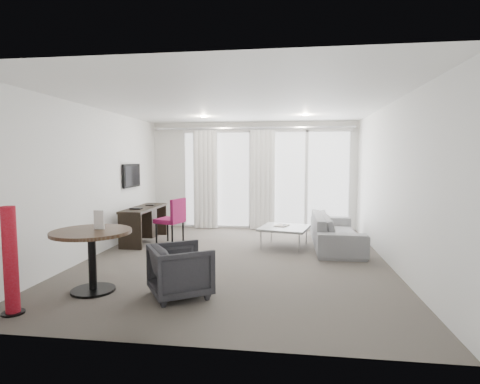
# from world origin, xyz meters

# --- Properties ---
(floor) EXTENTS (5.00, 6.00, 0.00)m
(floor) POSITION_xyz_m (0.00, 0.00, 0.00)
(floor) COLOR #514A43
(floor) RESTS_ON ground
(ceiling) EXTENTS (5.00, 6.00, 0.00)m
(ceiling) POSITION_xyz_m (0.00, 0.00, 2.60)
(ceiling) COLOR white
(ceiling) RESTS_ON ground
(wall_left) EXTENTS (0.00, 6.00, 2.60)m
(wall_left) POSITION_xyz_m (-2.50, 0.00, 1.30)
(wall_left) COLOR silver
(wall_left) RESTS_ON ground
(wall_right) EXTENTS (0.00, 6.00, 2.60)m
(wall_right) POSITION_xyz_m (2.50, 0.00, 1.30)
(wall_right) COLOR silver
(wall_right) RESTS_ON ground
(wall_front) EXTENTS (5.00, 0.00, 2.60)m
(wall_front) POSITION_xyz_m (0.00, -3.00, 1.30)
(wall_front) COLOR silver
(wall_front) RESTS_ON ground
(window_panel) EXTENTS (4.00, 0.02, 2.38)m
(window_panel) POSITION_xyz_m (0.30, 2.98, 1.20)
(window_panel) COLOR white
(window_panel) RESTS_ON ground
(window_frame) EXTENTS (4.10, 0.06, 2.44)m
(window_frame) POSITION_xyz_m (0.30, 2.97, 1.20)
(window_frame) COLOR white
(window_frame) RESTS_ON ground
(curtain_left) EXTENTS (0.60, 0.20, 2.38)m
(curtain_left) POSITION_xyz_m (-1.15, 2.82, 1.20)
(curtain_left) COLOR white
(curtain_left) RESTS_ON ground
(curtain_right) EXTENTS (0.60, 0.20, 2.38)m
(curtain_right) POSITION_xyz_m (0.25, 2.82, 1.20)
(curtain_right) COLOR white
(curtain_right) RESTS_ON ground
(curtain_track) EXTENTS (4.80, 0.04, 0.04)m
(curtain_track) POSITION_xyz_m (0.00, 2.82, 2.45)
(curtain_track) COLOR #B2B2B7
(curtain_track) RESTS_ON ceiling
(downlight_a) EXTENTS (0.12, 0.12, 0.02)m
(downlight_a) POSITION_xyz_m (-0.90, 1.60, 2.59)
(downlight_a) COLOR #FFE0B2
(downlight_a) RESTS_ON ceiling
(downlight_b) EXTENTS (0.12, 0.12, 0.02)m
(downlight_b) POSITION_xyz_m (1.20, 1.60, 2.59)
(downlight_b) COLOR #FFE0B2
(downlight_b) RESTS_ON ceiling
(desk) EXTENTS (0.48, 1.52, 0.71)m
(desk) POSITION_xyz_m (-2.07, 1.15, 0.36)
(desk) COLOR black
(desk) RESTS_ON floor
(tv) EXTENTS (0.05, 0.80, 0.50)m
(tv) POSITION_xyz_m (-2.46, 1.45, 1.35)
(tv) COLOR black
(tv) RESTS_ON wall_left
(desk_chair) EXTENTS (0.62, 0.60, 0.93)m
(desk_chair) POSITION_xyz_m (-1.48, 1.01, 0.46)
(desk_chair) COLOR maroon
(desk_chair) RESTS_ON floor
(round_table) EXTENTS (1.29, 1.29, 0.79)m
(round_table) POSITION_xyz_m (-1.60, -1.76, 0.40)
(round_table) COLOR #372518
(round_table) RESTS_ON floor
(menu_card) EXTENTS (0.13, 0.03, 0.24)m
(menu_card) POSITION_xyz_m (-1.54, -1.66, 0.72)
(menu_card) COLOR white
(menu_card) RESTS_ON round_table
(red_lamp) EXTENTS (0.29, 0.29, 1.19)m
(red_lamp) POSITION_xyz_m (-2.10, -2.54, 0.60)
(red_lamp) COLOR maroon
(red_lamp) RESTS_ON floor
(tub_armchair) EXTENTS (0.96, 0.96, 0.64)m
(tub_armchair) POSITION_xyz_m (-0.43, -1.77, 0.32)
(tub_armchair) COLOR #28272C
(tub_armchair) RESTS_ON floor
(coffee_table) EXTENTS (1.06, 1.06, 0.40)m
(coffee_table) POSITION_xyz_m (0.81, 1.03, 0.20)
(coffee_table) COLOR gray
(coffee_table) RESTS_ON floor
(remote) EXTENTS (0.06, 0.16, 0.02)m
(remote) POSITION_xyz_m (0.81, 1.10, 0.36)
(remote) COLOR black
(remote) RESTS_ON coffee_table
(magazine) EXTENTS (0.34, 0.37, 0.02)m
(magazine) POSITION_xyz_m (0.76, 1.13, 0.36)
(magazine) COLOR gray
(magazine) RESTS_ON coffee_table
(sofa) EXTENTS (0.85, 2.17, 0.63)m
(sofa) POSITION_xyz_m (1.80, 1.18, 0.32)
(sofa) COLOR gray
(sofa) RESTS_ON floor
(terrace_slab) EXTENTS (5.60, 3.00, 0.12)m
(terrace_slab) POSITION_xyz_m (0.30, 4.50, -0.06)
(terrace_slab) COLOR #4D4D50
(terrace_slab) RESTS_ON ground
(rattan_chair_a) EXTENTS (0.68, 0.68, 0.87)m
(rattan_chair_a) POSITION_xyz_m (0.57, 4.81, 0.44)
(rattan_chair_a) COLOR brown
(rattan_chair_a) RESTS_ON terrace_slab
(rattan_chair_b) EXTENTS (0.67, 0.67, 0.82)m
(rattan_chair_b) POSITION_xyz_m (1.60, 4.56, 0.41)
(rattan_chair_b) COLOR brown
(rattan_chair_b) RESTS_ON terrace_slab
(rattan_table) EXTENTS (0.56, 0.56, 0.51)m
(rattan_table) POSITION_xyz_m (1.53, 4.07, 0.26)
(rattan_table) COLOR brown
(rattan_table) RESTS_ON terrace_slab
(balustrade) EXTENTS (5.50, 0.06, 1.05)m
(balustrade) POSITION_xyz_m (0.30, 5.95, 0.50)
(balustrade) COLOR #B2B2B7
(balustrade) RESTS_ON terrace_slab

